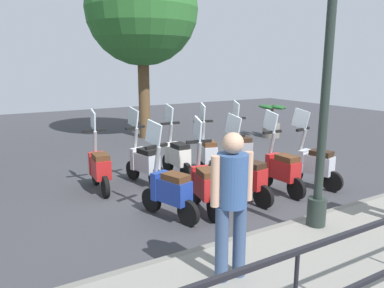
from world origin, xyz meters
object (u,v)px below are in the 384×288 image
Objects in this scene: pedestrian_distant at (232,196)px; scooter_near_0 at (314,163)px; scooter_far_0 at (241,148)px; tree_distant at (142,9)px; scooter_near_4 at (169,189)px; scooter_far_4 at (99,166)px; scooter_far_3 at (144,161)px; potted_palm at (271,124)px; scooter_near_3 at (204,184)px; scooter_far_2 at (177,155)px; scooter_near_2 at (246,175)px; scooter_far_1 at (207,152)px; lamp_post_near at (325,99)px; scooter_near_1 at (281,168)px.

scooter_near_0 is at bearing 123.42° from pedestrian_distant.
tree_distant is at bearing 20.33° from scooter_far_0.
tree_distant is at bearing -37.54° from scooter_near_4.
scooter_near_4 and scooter_far_4 have the same top height.
scooter_far_0 is 2.43m from scooter_far_3.
scooter_near_3 is at bearing 128.65° from potted_palm.
scooter_near_3 and scooter_far_2 have the same top height.
scooter_near_2 and scooter_far_1 have the same top height.
scooter_near_2 is at bearing 1.50° from lamp_post_near.
potted_palm is 7.27m from scooter_near_4.
tree_distant is 3.75× the size of scooter_far_2.
scooter_near_2 is at bearing -174.64° from scooter_far_1.
scooter_far_3 is (0.01, 2.43, 0.00)m from scooter_far_0.
scooter_near_3 is (-4.24, 5.31, 0.04)m from potted_palm.
lamp_post_near is 2.65× the size of scooter_near_0.
scooter_near_3 is 2.22m from scooter_far_4.
scooter_near_0 is at bearing -172.49° from tree_distant.
scooter_near_3 is at bearing 74.77° from scooter_near_0.
pedestrian_distant is at bearing 166.70° from scooter_far_1.
scooter_far_2 is (0.13, 1.62, 0.00)m from scooter_far_0.
tree_distant is 7.29m from scooter_near_0.
scooter_near_3 is 1.00× the size of scooter_far_3.
scooter_near_0 and scooter_far_3 have the same top height.
scooter_near_1 is 1.00× the size of scooter_far_0.
scooter_near_0 is 1.00× the size of scooter_far_2.
potted_palm is 6.89m from scooter_far_4.
lamp_post_near is 2.29m from scooter_near_1.
scooter_near_1 is at bearing -179.15° from scooter_far_0.
tree_distant is 3.75× the size of scooter_near_3.
scooter_far_3 is (1.78, -0.34, 0.00)m from scooter_near_4.
potted_palm is at bearing -39.41° from scooter_near_3.
potted_palm is at bearing -66.04° from scooter_far_4.
scooter_near_0 is at bearing -128.82° from scooter_far_1.
scooter_far_0 is (3.80, -3.08, -0.60)m from pedestrian_distant.
scooter_near_0 and scooter_far_2 have the same top height.
scooter_far_2 is (1.90, -1.15, 0.00)m from scooter_near_4.
scooter_far_4 is at bearing -0.81° from scooter_near_4.
tree_distant is 7.42m from scooter_near_3.
scooter_far_0 is (1.81, -2.15, 0.00)m from scooter_near_3.
scooter_far_1 is at bearing -100.84° from scooter_far_3.
scooter_near_4 is at bearing 150.29° from scooter_far_1.
lamp_post_near reaches higher than scooter_far_4.
scooter_near_3 is 2.20m from scooter_far_1.
lamp_post_near reaches higher than scooter_near_3.
scooter_near_4 is (0.07, 3.14, 0.00)m from scooter_near_0.
scooter_near_0 is 1.00× the size of scooter_near_2.
scooter_near_4 is (0.02, 1.50, 0.00)m from scooter_near_2.
scooter_far_1 is (-4.47, 0.47, -3.53)m from tree_distant.
tree_distant is at bearing -3.05° from scooter_near_3.
pedestrian_distant is 4.02m from scooter_near_0.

